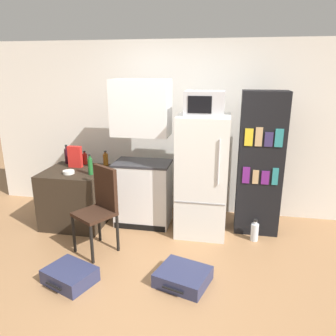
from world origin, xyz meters
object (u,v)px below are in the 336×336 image
object	(u,v)px
refrigerator	(202,176)
bottle_wine_dark	(67,156)
bowl	(69,172)
chair	(100,203)
water_bottle_front	(255,231)
side_table	(77,197)
suitcase_large_flat	(183,277)
bottle_amber_beer	(106,159)
suitcase_small_flat	(70,275)
bookshelf	(260,164)
bottle_green_tall	(90,166)
bottle_ketchup_red	(85,159)
cereal_box	(75,157)
kitchen_hutch	(142,160)
microwave	(205,103)

from	to	relation	value
refrigerator	bottle_wine_dark	xyz separation A→B (m)	(-1.99, 0.23, 0.11)
bowl	chair	bearing A→B (deg)	-36.48
bowl	water_bottle_front	bearing A→B (deg)	1.90
side_table	suitcase_large_flat	bearing A→B (deg)	-33.57
side_table	bottle_amber_beer	bearing A→B (deg)	41.59
bottle_wine_dark	chair	distance (m)	1.29
side_table	bottle_wine_dark	distance (m)	0.64
side_table	suitcase_small_flat	xyz separation A→B (m)	(0.53, -1.30, -0.31)
bowl	suitcase_small_flat	world-z (taller)	bowl
bookshelf	bottle_amber_beer	size ratio (longest dim) A/B	8.66
bottle_green_tall	suitcase_small_flat	size ratio (longest dim) A/B	0.47
bottle_ketchup_red	side_table	bearing A→B (deg)	-93.01
bottle_green_tall	chair	xyz separation A→B (m)	(0.31, -0.47, -0.29)
side_table	suitcase_small_flat	world-z (taller)	side_table
bottle_wine_dark	water_bottle_front	size ratio (longest dim) A/B	0.95
bowl	chair	world-z (taller)	chair
suitcase_small_flat	refrigerator	bearing A→B (deg)	70.40
bookshelf	suitcase_small_flat	distance (m)	2.61
refrigerator	cereal_box	size ratio (longest dim) A/B	5.20
side_table	refrigerator	xyz separation A→B (m)	(1.74, 0.07, 0.39)
bottle_amber_beer	suitcase_small_flat	bearing A→B (deg)	-83.43
bottle_wine_dark	bottle_green_tall	bearing A→B (deg)	-38.33
cereal_box	kitchen_hutch	bearing A→B (deg)	0.65
bookshelf	bottle_amber_beer	xyz separation A→B (m)	(-2.12, 0.08, -0.06)
side_table	refrigerator	size ratio (longest dim) A/B	0.52
bottle_wine_dark	water_bottle_front	world-z (taller)	bottle_wine_dark
kitchen_hutch	refrigerator	world-z (taller)	kitchen_hutch
suitcase_large_flat	bowl	bearing A→B (deg)	167.19
side_table	microwave	world-z (taller)	microwave
bowl	suitcase_small_flat	bearing A→B (deg)	-65.33
refrigerator	chair	distance (m)	1.33
refrigerator	bowl	world-z (taller)	refrigerator
kitchen_hutch	bottle_wine_dark	world-z (taller)	kitchen_hutch
water_bottle_front	bottle_amber_beer	bearing A→B (deg)	169.90
bottle_green_tall	chair	world-z (taller)	bottle_green_tall
bookshelf	bottle_wine_dark	xyz separation A→B (m)	(-2.71, 0.08, -0.04)
side_table	bookshelf	distance (m)	2.53
suitcase_large_flat	bottle_ketchup_red	bearing A→B (deg)	156.15
bookshelf	refrigerator	bearing A→B (deg)	-168.18
bottle_ketchup_red	suitcase_large_flat	bearing A→B (deg)	-40.77
bottle_green_tall	suitcase_large_flat	world-z (taller)	bottle_green_tall
bottle_green_tall	suitcase_large_flat	size ratio (longest dim) A/B	0.46
bottle_ketchup_red	cereal_box	size ratio (longest dim) A/B	0.64
side_table	bookshelf	world-z (taller)	bookshelf
bottle_amber_beer	microwave	bearing A→B (deg)	-9.42
bowl	refrigerator	bearing A→B (deg)	7.29
bottle_ketchup_red	chair	xyz separation A→B (m)	(0.59, -0.92, -0.26)
bowl	water_bottle_front	size ratio (longest dim) A/B	0.52
microwave	suitcase_small_flat	bearing A→B (deg)	-131.48
bottle_green_tall	cereal_box	bearing A→B (deg)	141.18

